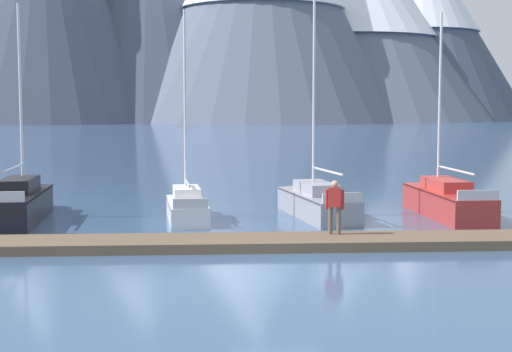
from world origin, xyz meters
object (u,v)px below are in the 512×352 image
sailboat_mid_dock_starboard (443,199)px  person_on_dock (335,204)px  sailboat_nearest_berth (22,202)px  sailboat_second_berth (186,205)px  sailboat_mid_dock_port (313,201)px

sailboat_mid_dock_starboard → person_on_dock: (-5.50, -5.77, 0.64)m
sailboat_nearest_berth → sailboat_second_berth: sailboat_nearest_berth is taller
sailboat_nearest_berth → sailboat_second_berth: 6.24m
sailboat_nearest_berth → sailboat_mid_dock_starboard: 16.30m
sailboat_mid_dock_port → person_on_dock: (-0.38, -6.10, 0.68)m
sailboat_mid_dock_port → sailboat_mid_dock_starboard: 5.13m
sailboat_mid_dock_port → sailboat_mid_dock_starboard: bearing=-3.8°
sailboat_second_berth → sailboat_mid_dock_port: 4.99m
sailboat_mid_dock_port → person_on_dock: sailboat_mid_dock_port is taller
person_on_dock → sailboat_mid_dock_port: bearing=86.4°
sailboat_nearest_berth → sailboat_mid_dock_starboard: (16.29, -0.51, -0.04)m
sailboat_mid_dock_starboard → person_on_dock: sailboat_mid_dock_starboard is taller
sailboat_nearest_berth → sailboat_mid_dock_starboard: size_ratio=1.02×
sailboat_mid_dock_port → sailboat_second_berth: bearing=-175.1°
sailboat_nearest_berth → sailboat_mid_dock_port: sailboat_mid_dock_port is taller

